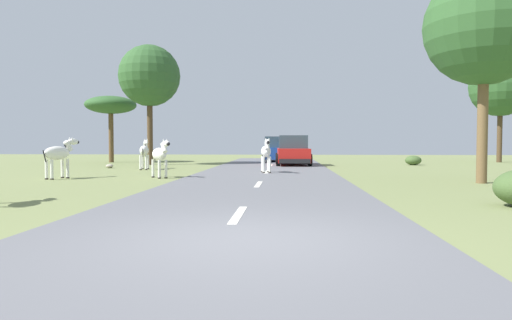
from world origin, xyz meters
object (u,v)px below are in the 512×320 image
at_px(zebra_3, 59,154).
at_px(rock_0, 110,166).
at_px(zebra_1, 144,151).
at_px(tree_3, 111,106).
at_px(car_0, 276,150).
at_px(tree_0, 149,76).
at_px(car_1, 293,151).
at_px(bush_0, 413,160).
at_px(zebra_4, 160,155).
at_px(zebra_0, 266,152).
at_px(tree_1, 501,87).
at_px(tree_4, 484,27).

distance_m(zebra_3, rock_0, 7.22).
xyz_separation_m(zebra_1, tree_3, (-4.91, 7.99, 2.98)).
bearing_deg(zebra_3, car_0, 84.20).
xyz_separation_m(car_0, rock_0, (-8.80, -8.29, -0.74)).
bearing_deg(zebra_1, car_0, 44.92).
relative_size(zebra_1, tree_0, 0.23).
relative_size(car_1, tree_3, 0.96).
xyz_separation_m(car_0, bush_0, (8.42, -3.88, -0.56)).
xyz_separation_m(zebra_3, zebra_4, (3.73, 0.57, -0.05)).
height_order(car_1, tree_0, tree_0).
bearing_deg(rock_0, tree_3, 110.89).
bearing_deg(zebra_4, tree_3, -98.23).
height_order(zebra_4, car_0, car_0).
height_order(car_1, tree_3, tree_3).
height_order(car_0, car_1, same).
xyz_separation_m(zebra_1, car_1, (7.60, 4.35, -0.10)).
distance_m(zebra_1, car_1, 8.76).
bearing_deg(zebra_0, tree_1, -149.02).
bearing_deg(rock_0, zebra_0, -24.32).
bearing_deg(rock_0, tree_0, 73.51).
bearing_deg(tree_4, bush_0, 84.65).
bearing_deg(rock_0, zebra_1, -25.79).
bearing_deg(car_0, zebra_0, -93.25).
height_order(car_1, tree_1, tree_1).
relative_size(zebra_1, car_1, 0.38).
xyz_separation_m(tree_0, rock_0, (-1.10, -3.70, -5.34)).
height_order(zebra_3, tree_3, tree_3).
height_order(zebra_0, car_0, car_0).
xyz_separation_m(zebra_0, zebra_3, (-7.70, -3.22, -0.01)).
height_order(zebra_1, tree_1, tree_1).
bearing_deg(zebra_1, bush_0, 9.94).
bearing_deg(tree_1, car_1, -158.98).
relative_size(zebra_1, rock_0, 4.37).
bearing_deg(tree_3, tree_0, -40.54).
distance_m(zebra_1, zebra_4, 5.93).
relative_size(car_0, car_1, 1.00).
height_order(tree_0, tree_3, tree_0).
xyz_separation_m(zebra_4, rock_0, (-4.63, 6.54, -0.80)).
xyz_separation_m(tree_0, tree_1, (23.18, 5.08, -0.19)).
height_order(tree_4, rock_0, tree_4).
distance_m(tree_4, rock_0, 18.64).
xyz_separation_m(zebra_0, tree_4, (7.45, -4.08, 4.26)).
relative_size(zebra_1, bush_0, 1.73).
xyz_separation_m(tree_3, tree_4, (18.68, -14.86, 1.30)).
xyz_separation_m(zebra_0, zebra_4, (-3.97, -2.65, -0.06)).
distance_m(zebra_1, tree_1, 24.50).
bearing_deg(tree_3, zebra_3, -75.82).
distance_m(car_0, car_1, 5.16).
height_order(car_0, tree_0, tree_0).
xyz_separation_m(zebra_3, car_0, (7.89, 15.40, -0.10)).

